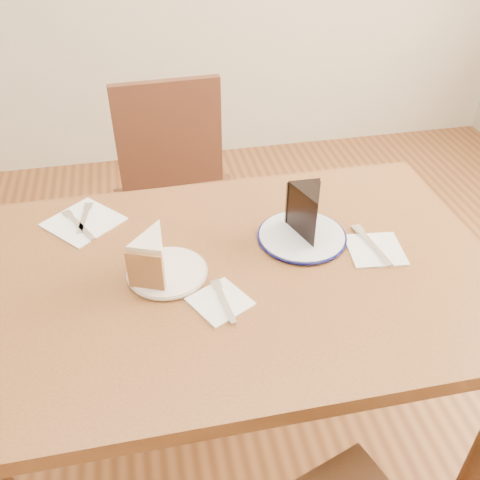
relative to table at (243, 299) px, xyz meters
name	(u,v)px	position (x,y,z in m)	size (l,w,h in m)	color
ground	(242,447)	(0.00, 0.00, -0.65)	(4.00, 4.00, 0.00)	#532D16
table	(243,299)	(0.00, 0.00, 0.00)	(1.20, 0.80, 0.75)	#522E16
chair_far	(179,203)	(-0.09, 0.68, -0.15)	(0.47, 0.47, 0.91)	#391B11
plate_cream	(167,273)	(-0.18, 0.01, 0.10)	(0.18, 0.18, 0.01)	silver
plate_navy	(302,236)	(0.17, 0.09, 0.10)	(0.21, 0.21, 0.01)	white
carrot_cake	(154,254)	(-0.20, 0.02, 0.16)	(0.08, 0.11, 0.09)	white
chocolate_cake	(309,215)	(0.18, 0.08, 0.17)	(0.08, 0.11, 0.11)	black
napkin_cream	(220,302)	(-0.07, -0.10, 0.10)	(0.11, 0.11, 0.00)	white
napkin_navy	(375,250)	(0.33, 0.00, 0.10)	(0.13, 0.13, 0.00)	white
napkin_spare	(83,222)	(-0.37, 0.27, 0.10)	(0.16, 0.16, 0.00)	white
fork_cream	(224,301)	(-0.07, -0.11, 0.10)	(0.01, 0.14, 0.00)	silver
knife_navy	(372,245)	(0.33, 0.02, 0.10)	(0.02, 0.17, 0.00)	silver
fork_spare	(84,218)	(-0.37, 0.28, 0.10)	(0.01, 0.14, 0.00)	silver
knife_spare	(79,225)	(-0.38, 0.25, 0.10)	(0.01, 0.16, 0.00)	silver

